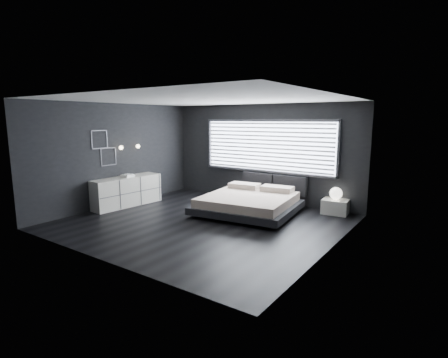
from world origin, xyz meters
The scene contains 12 objects.
room centered at (0.00, 0.00, 1.40)m, with size 6.04×6.00×2.80m.
window centered at (0.20, 2.70, 1.61)m, with size 4.14×0.09×1.52m.
headboard centered at (0.47, 2.64, 0.57)m, with size 1.96×0.16×0.52m.
sconce_near centered at (-2.88, 0.05, 1.60)m, with size 0.18×0.11×0.11m.
sconce_far centered at (-2.88, 0.65, 1.60)m, with size 0.18×0.11×0.11m.
wall_art_upper centered at (-2.98, -0.55, 1.85)m, with size 0.01×0.48×0.48m.
wall_art_lower centered at (-2.98, -0.30, 1.38)m, with size 0.01×0.48×0.48m.
bed centered at (0.47, 1.29, 0.28)m, with size 2.60×2.51×0.61m.
nightstand centered at (2.30, 2.50, 0.18)m, with size 0.63×0.53×0.37m, color silver.
orb_lamp centered at (2.29, 2.51, 0.52)m, with size 0.31×0.31×0.31m, color white.
dresser centered at (-2.73, 0.04, 0.40)m, with size 0.72×2.05×0.80m.
book_stack centered at (-2.72, 0.09, 0.84)m, with size 0.29×0.37×0.07m.
Camera 1 is at (4.89, -6.18, 2.38)m, focal length 28.00 mm.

